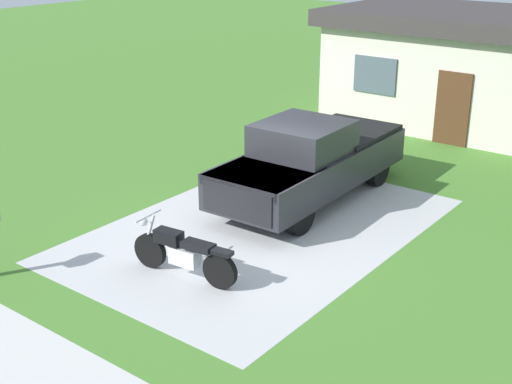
% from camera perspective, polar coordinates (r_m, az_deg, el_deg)
% --- Properties ---
extents(ground_plane, '(80.00, 80.00, 0.00)m').
position_cam_1_polar(ground_plane, '(14.42, 0.47, -3.08)').
color(ground_plane, '#497E2E').
extents(driveway_pad, '(5.47, 8.11, 0.01)m').
position_cam_1_polar(driveway_pad, '(14.42, 0.47, -3.07)').
color(driveway_pad, '#BDBDBD').
rests_on(driveway_pad, ground).
extents(sidewalk_strip, '(36.00, 1.80, 0.01)m').
position_cam_1_polar(sidewalk_strip, '(10.86, -19.55, -13.29)').
color(sidewalk_strip, silver).
rests_on(sidewalk_strip, ground).
extents(motorcycle, '(2.21, 0.70, 1.09)m').
position_cam_1_polar(motorcycle, '(12.40, -6.05, -5.04)').
color(motorcycle, black).
rests_on(motorcycle, ground).
extents(pickup_truck, '(2.16, 5.68, 1.90)m').
position_cam_1_polar(pickup_truck, '(15.79, 4.71, 2.76)').
color(pickup_truck, black).
rests_on(pickup_truck, ground).
extents(neighbor_house, '(9.60, 5.60, 3.50)m').
position_cam_1_polar(neighbor_house, '(22.64, 18.60, 9.60)').
color(neighbor_house, beige).
rests_on(neighbor_house, ground).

